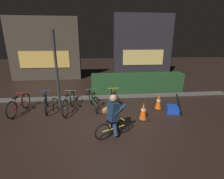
% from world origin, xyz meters
% --- Properties ---
extents(ground_plane, '(40.00, 40.00, 0.00)m').
position_xyz_m(ground_plane, '(0.00, 0.00, 0.00)').
color(ground_plane, black).
extents(sidewalk_curb, '(12.00, 0.24, 0.12)m').
position_xyz_m(sidewalk_curb, '(0.00, 2.20, 0.06)').
color(sidewalk_curb, '#56544F').
rests_on(sidewalk_curb, ground).
extents(hedge_row, '(4.80, 0.70, 0.96)m').
position_xyz_m(hedge_row, '(1.80, 3.10, 0.48)').
color(hedge_row, '#214723').
rests_on(hedge_row, ground).
extents(storefront_left, '(4.59, 0.54, 4.08)m').
position_xyz_m(storefront_left, '(-3.71, 6.50, 2.03)').
color(storefront_left, '#42382D').
rests_on(storefront_left, ground).
extents(storefront_right, '(4.36, 0.54, 4.46)m').
position_xyz_m(storefront_right, '(3.19, 7.20, 2.22)').
color(storefront_right, '#262328').
rests_on(storefront_right, ground).
extents(street_post, '(0.10, 0.10, 3.00)m').
position_xyz_m(street_post, '(-1.83, 1.20, 1.50)').
color(street_post, '#2D2D33').
rests_on(street_post, ground).
extents(parked_bike_leftmost, '(0.46, 1.53, 0.71)m').
position_xyz_m(parked_bike_leftmost, '(-3.25, 0.92, 0.32)').
color(parked_bike_leftmost, black).
rests_on(parked_bike_leftmost, ground).
extents(parked_bike_left_mid, '(0.50, 1.53, 0.72)m').
position_xyz_m(parked_bike_left_mid, '(-2.32, 1.06, 0.33)').
color(parked_bike_left_mid, black).
rests_on(parked_bike_left_mid, ground).
extents(parked_bike_center_left, '(0.46, 1.64, 0.76)m').
position_xyz_m(parked_bike_center_left, '(-1.42, 0.87, 0.34)').
color(parked_bike_center_left, black).
rests_on(parked_bike_center_left, ground).
extents(parked_bike_center_right, '(0.50, 1.55, 0.73)m').
position_xyz_m(parked_bike_center_right, '(-0.51, 1.07, 0.33)').
color(parked_bike_center_right, black).
rests_on(parked_bike_center_right, ground).
extents(parked_bike_right_mid, '(0.46, 1.59, 0.73)m').
position_xyz_m(parked_bike_right_mid, '(0.34, 1.10, 0.33)').
color(parked_bike_right_mid, black).
rests_on(parked_bike_right_mid, ground).
extents(traffic_cone_near, '(0.36, 0.36, 0.63)m').
position_xyz_m(traffic_cone_near, '(1.20, -0.10, 0.30)').
color(traffic_cone_near, black).
rests_on(traffic_cone_near, ground).
extents(traffic_cone_far, '(0.36, 0.36, 0.64)m').
position_xyz_m(traffic_cone_far, '(2.05, 0.70, 0.31)').
color(traffic_cone_far, black).
rests_on(traffic_cone_far, ground).
extents(blue_crate, '(0.50, 0.42, 0.30)m').
position_xyz_m(blue_crate, '(2.45, 0.30, 0.15)').
color(blue_crate, '#193DB7').
rests_on(blue_crate, ground).
extents(cyclist, '(1.10, 0.56, 1.25)m').
position_xyz_m(cyclist, '(0.05, -0.99, 0.63)').
color(cyclist, black).
rests_on(cyclist, ground).
extents(closed_umbrella, '(0.33, 0.13, 0.82)m').
position_xyz_m(closed_umbrella, '(2.55, 0.05, 0.41)').
color(closed_umbrella, black).
rests_on(closed_umbrella, ground).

